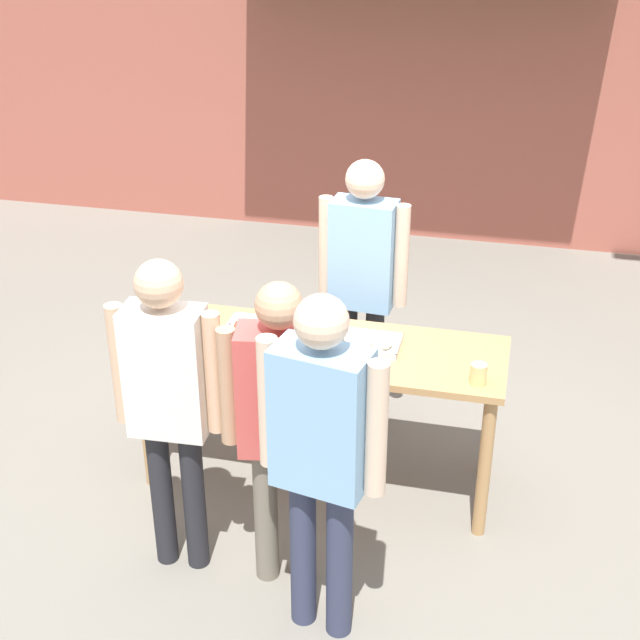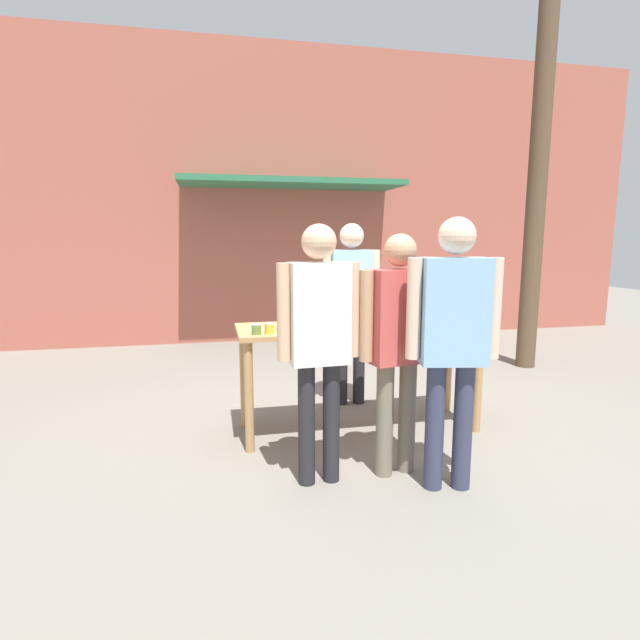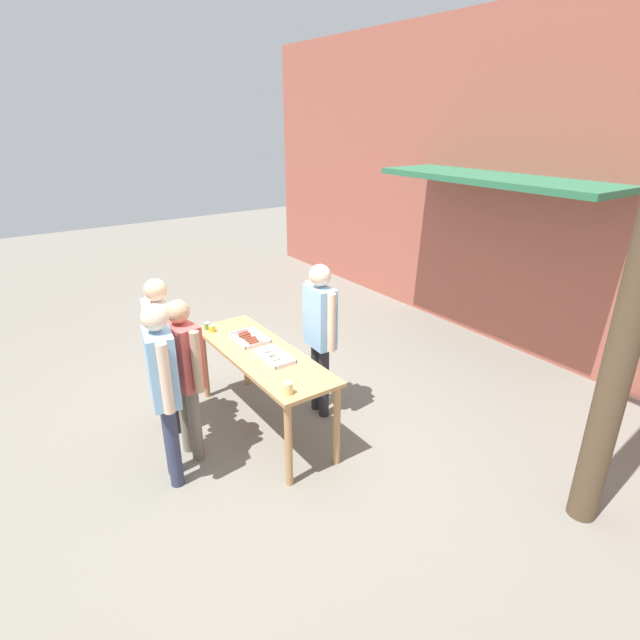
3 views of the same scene
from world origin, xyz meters
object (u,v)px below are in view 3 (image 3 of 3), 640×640
at_px(person_customer_waiting_in_line, 184,367).
at_px(person_customer_holding_hotdog, 162,342).
at_px(condiment_jar_mustard, 207,326).
at_px(person_customer_with_cup, 163,380).
at_px(food_tray_buns, 274,357).
at_px(beer_cup, 288,388).
at_px(person_server_behind_table, 320,327).
at_px(food_tray_sausages, 249,339).
at_px(condiment_jar_ketchup, 212,328).

bearing_deg(person_customer_waiting_in_line, person_customer_holding_hotdog, -8.04).
distance_m(condiment_jar_mustard, person_customer_with_cup, 1.44).
bearing_deg(person_customer_holding_hotdog, condiment_jar_mustard, -63.93).
bearing_deg(person_customer_waiting_in_line, food_tray_buns, -112.92).
bearing_deg(beer_cup, person_customer_waiting_in_line, -144.43).
bearing_deg(beer_cup, person_customer_with_cup, -124.20).
xyz_separation_m(food_tray_buns, beer_cup, (0.66, -0.24, 0.04)).
distance_m(food_tray_buns, person_server_behind_table, 0.65).
height_order(person_server_behind_table, person_customer_holding_hotdog, person_server_behind_table).
xyz_separation_m(food_tray_buns, person_customer_holding_hotdog, (-0.74, -0.87, 0.11)).
height_order(food_tray_buns, beer_cup, beer_cup).
bearing_deg(food_tray_sausages, person_customer_holding_hotdog, -102.72).
height_order(condiment_jar_ketchup, person_customer_with_cup, person_customer_with_cup).
xyz_separation_m(condiment_jar_ketchup, person_customer_waiting_in_line, (0.79, -0.62, 0.04)).
relative_size(food_tray_buns, person_customer_holding_hotdog, 0.27).
xyz_separation_m(person_customer_with_cup, person_customer_waiting_in_line, (-0.25, 0.27, -0.06)).
relative_size(condiment_jar_mustard, person_customer_holding_hotdog, 0.05).
bearing_deg(food_tray_sausages, person_server_behind_table, 54.69).
bearing_deg(person_server_behind_table, condiment_jar_ketchup, -131.25).
relative_size(food_tray_sausages, beer_cup, 3.89).
distance_m(food_tray_sausages, food_tray_buns, 0.54).
xyz_separation_m(condiment_jar_mustard, beer_cup, (1.74, 0.01, 0.02)).
relative_size(beer_cup, person_server_behind_table, 0.06).
distance_m(food_tray_buns, condiment_jar_mustard, 1.11).
relative_size(food_tray_sausages, food_tray_buns, 0.94).
relative_size(food_tray_sausages, person_customer_waiting_in_line, 0.26).
xyz_separation_m(food_tray_sausages, person_customer_waiting_in_line, (0.35, -0.86, 0.07)).
bearing_deg(condiment_jar_mustard, food_tray_buns, 13.04).
bearing_deg(condiment_jar_ketchup, condiment_jar_mustard, -173.41).
xyz_separation_m(beer_cup, person_customer_holding_hotdog, (-1.40, -0.63, 0.07)).
xyz_separation_m(food_tray_sausages, condiment_jar_mustard, (-0.54, -0.25, 0.03)).
height_order(condiment_jar_ketchup, person_customer_waiting_in_line, person_customer_waiting_in_line).
relative_size(food_tray_sausages, person_server_behind_table, 0.24).
distance_m(person_server_behind_table, person_customer_with_cup, 1.76).
distance_m(condiment_jar_mustard, beer_cup, 1.74).
height_order(condiment_jar_mustard, person_customer_holding_hotdog, person_customer_holding_hotdog).
relative_size(food_tray_sausages, person_customer_holding_hotdog, 0.25).
distance_m(condiment_jar_mustard, person_customer_waiting_in_line, 1.08).
distance_m(beer_cup, person_customer_holding_hotdog, 1.54).
bearing_deg(condiment_jar_ketchup, beer_cup, -0.14).
bearing_deg(person_customer_with_cup, person_customer_holding_hotdog, -6.66).
bearing_deg(person_customer_holding_hotdog, person_customer_with_cup, 159.49).
xyz_separation_m(condiment_jar_ketchup, beer_cup, (1.65, -0.00, 0.02)).
bearing_deg(beer_cup, food_tray_sausages, 168.56).
height_order(condiment_jar_ketchup, person_customer_holding_hotdog, person_customer_holding_hotdog).
distance_m(food_tray_buns, person_customer_with_cup, 1.14).
distance_m(food_tray_sausages, person_customer_with_cup, 1.29).
xyz_separation_m(food_tray_sausages, food_tray_buns, (0.54, 0.00, 0.00)).
xyz_separation_m(food_tray_sausages, person_server_behind_table, (0.44, 0.62, 0.15)).
height_order(beer_cup, person_server_behind_table, person_server_behind_table).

